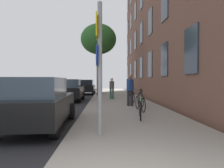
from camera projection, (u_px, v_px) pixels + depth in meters
ground_plane at (76, 99)px, 17.31m from camera, size 41.80×41.80×0.00m
road_asphalt at (51, 99)px, 17.23m from camera, size 7.00×38.00×0.01m
sidewalk at (117, 98)px, 17.45m from camera, size 4.20×38.00×0.12m
sign_post at (99, 60)px, 5.34m from camera, size 0.15×0.60×3.46m
traffic_light at (100, 70)px, 23.40m from camera, size 0.43×0.24×3.93m
tree_near at (99, 40)px, 19.61m from camera, size 3.39×3.39×6.83m
bicycle_0 at (140, 108)px, 7.68m from camera, size 0.43×1.67×0.98m
bicycle_1 at (140, 103)px, 9.55m from camera, size 0.42×1.75×0.96m
bicycle_2 at (140, 99)px, 11.44m from camera, size 0.42×1.75×0.96m
bicycle_3 at (133, 96)px, 13.47m from camera, size 0.42×1.72×0.96m
bicycle_4 at (131, 93)px, 18.22m from camera, size 0.42×1.56×0.90m
pedestrian_0 at (130, 88)px, 11.53m from camera, size 0.55×0.55×1.75m
pedestrian_1 at (112, 87)px, 15.91m from camera, size 0.51×0.51×1.62m
car_0 at (39, 102)px, 6.63m from camera, size 1.95×4.35×1.62m
car_1 at (70, 90)px, 15.29m from camera, size 1.89×4.04×1.62m
car_2 at (86, 87)px, 23.02m from camera, size 1.93×4.20×1.62m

